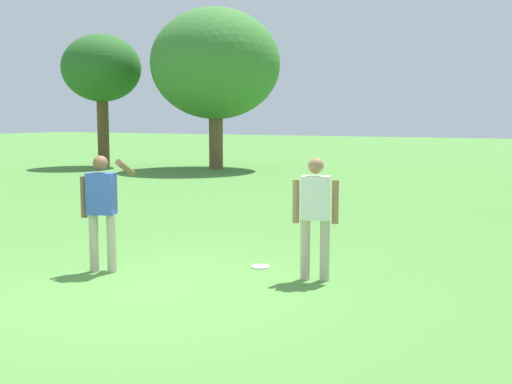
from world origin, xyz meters
TOP-DOWN VIEW (x-y plane):
  - ground_plane at (0.00, 0.00)m, footprint 120.00×120.00m
  - person_thrower at (-1.16, 0.53)m, footprint 0.59×0.79m
  - person_catcher at (1.67, 1.45)m, footprint 0.58×0.33m
  - frisbee at (0.71, 1.74)m, footprint 0.26×0.26m
  - tree_tall_left at (-13.73, 15.28)m, footprint 3.37×3.37m
  - tree_broad_center at (-8.68, 16.33)m, footprint 5.28×5.28m

SIDE VIEW (x-z plane):
  - ground_plane at x=0.00m, z-range 0.00..0.00m
  - frisbee at x=0.71m, z-range 0.00..0.03m
  - person_catcher at x=1.67m, z-range 0.12..1.76m
  - person_thrower at x=-1.16m, z-range 0.14..1.78m
  - tree_tall_left at x=-13.73m, z-range 1.33..6.99m
  - tree_broad_center at x=-8.68m, z-range 1.01..7.54m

